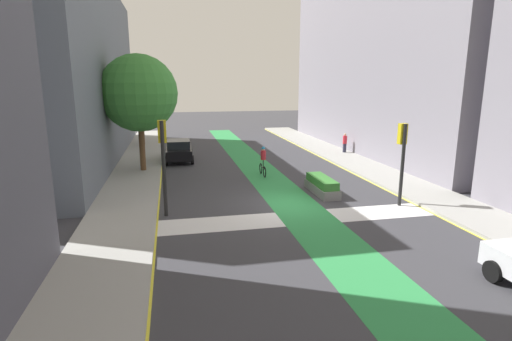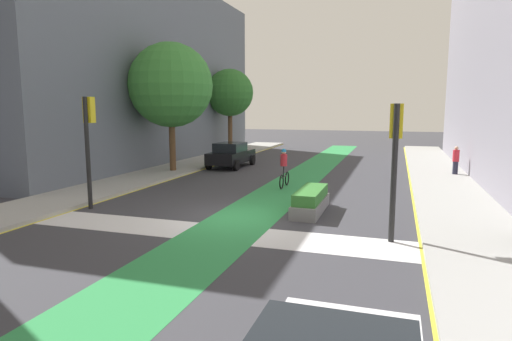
{
  "view_description": "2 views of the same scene",
  "coord_description": "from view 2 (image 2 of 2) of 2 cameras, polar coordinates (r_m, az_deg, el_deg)",
  "views": [
    {
      "loc": [
        -5.2,
        -17.56,
        5.74
      ],
      "look_at": [
        -0.64,
        3.95,
        0.82
      ],
      "focal_mm": 28.04,
      "sensor_mm": 36.0,
      "label": 1
    },
    {
      "loc": [
        5.2,
        -13.66,
        3.73
      ],
      "look_at": [
        -0.66,
        4.38,
        0.99
      ],
      "focal_mm": 30.35,
      "sensor_mm": 36.0,
      "label": 2
    }
  ],
  "objects": [
    {
      "name": "median_planter",
      "position": [
        15.76,
        7.2,
        -4.03
      ],
      "size": [
        0.91,
        2.99,
        0.85
      ],
      "color": "slate",
      "rests_on": "ground_plane"
    },
    {
      "name": "curb_stripe_left",
      "position": [
        18.06,
        -20.93,
        -4.24
      ],
      "size": [
        0.16,
        60.0,
        0.01
      ],
      "primitive_type": "cube",
      "color": "yellow",
      "rests_on": "ground_plane"
    },
    {
      "name": "ground_plane",
      "position": [
        15.09,
        -2.77,
        -6.1
      ],
      "size": [
        120.0,
        120.0,
        0.0
      ],
      "primitive_type": "plane",
      "color": "#38383D"
    },
    {
      "name": "pedestrian_sidewalk_right_a",
      "position": [
        25.99,
        24.83,
        1.25
      ],
      "size": [
        0.34,
        0.34,
        1.52
      ],
      "color": "#262638",
      "rests_on": "sidewalk_right"
    },
    {
      "name": "sidewalk_right",
      "position": [
        14.33,
        26.81,
        -7.46
      ],
      "size": [
        3.0,
        60.0,
        0.15
      ],
      "primitive_type": "cube",
      "color": "#9E9E99",
      "rests_on": "ground_plane"
    },
    {
      "name": "curb_stripe_right",
      "position": [
        14.18,
        20.75,
        -7.55
      ],
      "size": [
        0.16,
        60.0,
        0.01
      ],
      "primitive_type": "cube",
      "color": "yellow",
      "rests_on": "ground_plane"
    },
    {
      "name": "sidewalk_left",
      "position": [
        19.01,
        -24.47,
        -3.61
      ],
      "size": [
        3.0,
        60.0,
        0.15
      ],
      "primitive_type": "cube",
      "color": "#9E9E99",
      "rests_on": "ground_plane"
    },
    {
      "name": "car_black_left_far",
      "position": [
        27.54,
        -3.3,
        2.11
      ],
      "size": [
        2.08,
        4.23,
        1.57
      ],
      "color": "black",
      "rests_on": "ground_plane"
    },
    {
      "name": "cyclist_in_lane",
      "position": [
        20.41,
        3.72,
        0.43
      ],
      "size": [
        0.32,
        1.73,
        1.86
      ],
      "color": "black",
      "rests_on": "ground_plane"
    },
    {
      "name": "traffic_signal_near_right",
      "position": [
        12.54,
        17.89,
        3.18
      ],
      "size": [
        0.35,
        0.52,
        3.85
      ],
      "color": "black",
      "rests_on": "ground_plane"
    },
    {
      "name": "street_tree_near",
      "position": [
        25.41,
        -11.17,
        10.96
      ],
      "size": [
        4.77,
        4.77,
        7.26
      ],
      "color": "brown",
      "rests_on": "sidewalk_left"
    },
    {
      "name": "street_tree_far",
      "position": [
        35.58,
        -3.46,
        10.17
      ],
      "size": [
        3.79,
        3.79,
        6.72
      ],
      "color": "brown",
      "rests_on": "sidewalk_left"
    },
    {
      "name": "traffic_signal_near_left",
      "position": [
        17.13,
        -21.19,
        4.92
      ],
      "size": [
        0.35,
        0.52,
        4.14
      ],
      "color": "black",
      "rests_on": "ground_plane"
    },
    {
      "name": "crosswalk_band",
      "position": [
        13.3,
        -5.85,
        -8.09
      ],
      "size": [
        12.0,
        1.8,
        0.01
      ],
      "primitive_type": "cube",
      "color": "silver",
      "rests_on": "ground_plane"
    },
    {
      "name": "bike_lane_paint",
      "position": [
        14.97,
        -1.49,
        -6.2
      ],
      "size": [
        2.4,
        60.0,
        0.01
      ],
      "primitive_type": "cube",
      "color": "#2D8C47",
      "rests_on": "ground_plane"
    }
  ]
}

